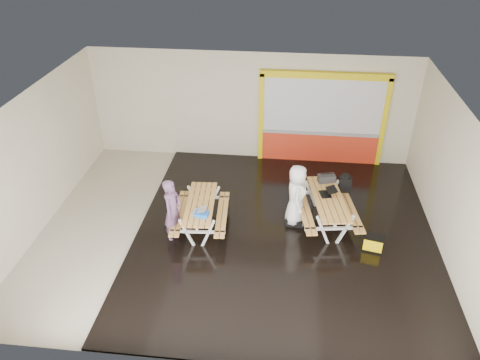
# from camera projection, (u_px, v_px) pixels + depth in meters

# --- Properties ---
(room) EXTENTS (10.02, 8.02, 3.52)m
(room) POSITION_uv_depth(u_px,v_px,m) (236.00, 173.00, 11.08)
(room) COLOR #BDB3A0
(room) RESTS_ON ground
(deck) EXTENTS (7.50, 7.98, 0.05)m
(deck) POSITION_uv_depth(u_px,v_px,m) (285.00, 234.00, 11.87)
(deck) COLOR black
(deck) RESTS_ON room
(kiosk) EXTENTS (3.88, 0.16, 3.00)m
(kiosk) POSITION_uv_depth(u_px,v_px,m) (321.00, 121.00, 14.36)
(kiosk) COLOR red
(kiosk) RESTS_ON room
(picnic_table_left) EXTENTS (1.47, 2.06, 0.79)m
(picnic_table_left) POSITION_uv_depth(u_px,v_px,m) (201.00, 209.00, 11.79)
(picnic_table_left) COLOR tan
(picnic_table_left) RESTS_ON deck
(picnic_table_right) EXTENTS (1.76, 2.32, 0.85)m
(picnic_table_right) POSITION_uv_depth(u_px,v_px,m) (328.00, 204.00, 11.89)
(picnic_table_right) COLOR tan
(picnic_table_right) RESTS_ON deck
(person_left) EXTENTS (0.55, 0.70, 1.70)m
(person_left) POSITION_uv_depth(u_px,v_px,m) (173.00, 211.00, 11.34)
(person_left) COLOR #68476C
(person_left) RESTS_ON deck
(person_right) EXTENTS (0.56, 0.83, 1.67)m
(person_right) POSITION_uv_depth(u_px,v_px,m) (296.00, 195.00, 11.83)
(person_right) COLOR white
(person_right) RESTS_ON deck
(laptop_left) EXTENTS (0.37, 0.34, 0.15)m
(laptop_left) POSITION_uv_depth(u_px,v_px,m) (199.00, 211.00, 11.31)
(laptop_left) COLOR silver
(laptop_left) RESTS_ON picnic_table_left
(laptop_right) EXTENTS (0.48, 0.44, 0.17)m
(laptop_right) POSITION_uv_depth(u_px,v_px,m) (327.00, 193.00, 11.90)
(laptop_right) COLOR black
(laptop_right) RESTS_ON picnic_table_right
(blue_pouch) EXTENTS (0.33, 0.24, 0.09)m
(blue_pouch) POSITION_uv_depth(u_px,v_px,m) (202.00, 214.00, 11.20)
(blue_pouch) COLOR blue
(blue_pouch) RESTS_ON picnic_table_left
(toolbox) EXTENTS (0.49, 0.34, 0.26)m
(toolbox) POSITION_uv_depth(u_px,v_px,m) (326.00, 178.00, 12.41)
(toolbox) COLOR black
(toolbox) RESTS_ON picnic_table_right
(backpack) EXTENTS (0.35, 0.24, 0.55)m
(backpack) POSITION_uv_depth(u_px,v_px,m) (345.00, 184.00, 12.52)
(backpack) COLOR black
(backpack) RESTS_ON picnic_table_right
(dark_case) EXTENTS (0.47, 0.36, 0.17)m
(dark_case) POSITION_uv_depth(u_px,v_px,m) (294.00, 221.00, 12.14)
(dark_case) COLOR black
(dark_case) RESTS_ON deck
(fluke_bag) EXTENTS (0.52, 0.40, 0.40)m
(fluke_bag) POSITION_uv_depth(u_px,v_px,m) (373.00, 243.00, 11.20)
(fluke_bag) COLOR black
(fluke_bag) RESTS_ON deck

